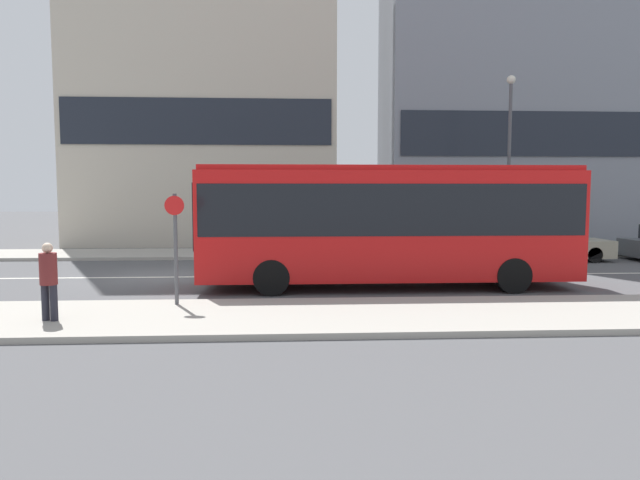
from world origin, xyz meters
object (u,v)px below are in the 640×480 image
at_px(parked_car_0, 548,244).
at_px(pedestrian_near_stop, 49,277).
at_px(city_bus, 387,218).
at_px(bus_stop_sign, 175,240).
at_px(street_lamp, 509,147).

relative_size(parked_car_0, pedestrian_near_stop, 2.95).
bearing_deg(city_bus, bus_stop_sign, -147.48).
height_order(pedestrian_near_stop, street_lamp, street_lamp).
distance_m(pedestrian_near_stop, street_lamp, 18.85).
relative_size(parked_car_0, bus_stop_sign, 1.82).
xyz_separation_m(city_bus, bus_stop_sign, (-5.38, -2.81, -0.34)).
distance_m(parked_car_0, bus_stop_sign, 15.54).
distance_m(city_bus, parked_car_0, 9.60).
bearing_deg(street_lamp, city_bus, -130.42).
bearing_deg(pedestrian_near_stop, bus_stop_sign, -128.13).
relative_size(bus_stop_sign, street_lamp, 0.35).
bearing_deg(parked_car_0, city_bus, -141.75).
height_order(bus_stop_sign, street_lamp, street_lamp).
xyz_separation_m(city_bus, parked_car_0, (7.47, 5.89, -1.32)).
xyz_separation_m(city_bus, pedestrian_near_stop, (-7.62, -4.34, -0.95)).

